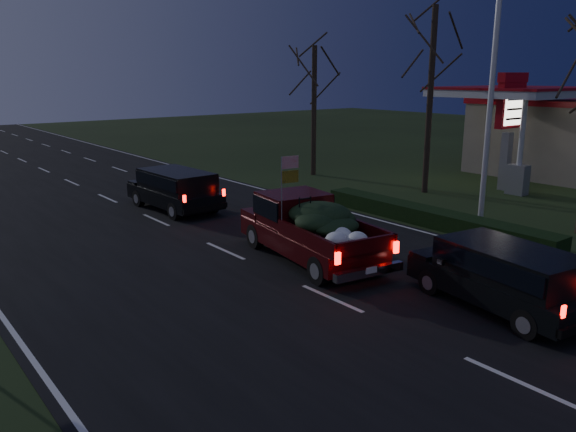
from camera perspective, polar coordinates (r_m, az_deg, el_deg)
ground at (r=14.27m, az=4.45°, el=-8.41°), size 120.00×120.00×0.00m
road_asphalt at (r=14.27m, az=4.45°, el=-8.37°), size 14.00×120.00×0.02m
hedge_row at (r=21.65m, az=14.31°, el=-0.10°), size 1.00×10.00×0.60m
light_pole at (r=21.86m, az=20.09°, el=13.36°), size 0.50×0.90×9.16m
gas_price_pylon at (r=29.02m, az=21.64°, el=9.82°), size 2.00×0.41×5.57m
gas_station_building at (r=36.69m, az=26.42°, el=7.26°), size 10.00×7.00×4.00m
gas_canopy at (r=31.23m, az=22.02°, el=11.10°), size 7.10×6.10×4.88m
bare_tree_mid at (r=27.20m, az=14.49°, el=15.58°), size 3.60×3.60×8.50m
bare_tree_far at (r=31.29m, az=2.69°, el=13.70°), size 3.60×3.60×7.00m
pickup_truck at (r=16.91m, az=2.20°, el=-0.92°), size 2.86×5.70×2.86m
lead_suv at (r=23.55m, az=-11.36°, el=3.00°), size 2.15×4.78×1.35m
rear_suv at (r=14.23m, az=21.24°, el=-5.27°), size 2.51×4.68×1.28m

